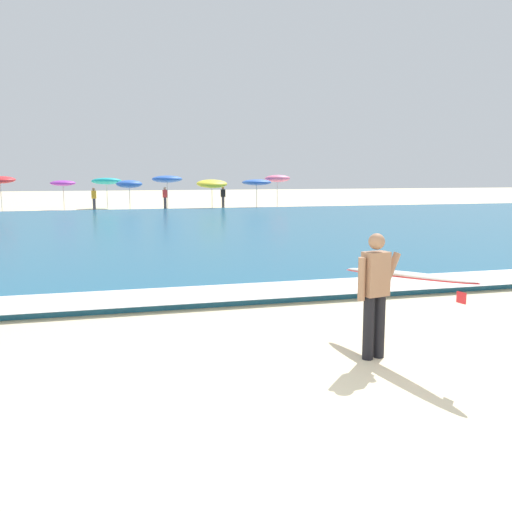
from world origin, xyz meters
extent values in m
plane|color=beige|center=(0.00, 0.00, 0.00)|extent=(160.00, 160.00, 0.00)
cube|color=#1E6084|center=(0.00, 18.84, 0.07)|extent=(120.00, 28.00, 0.14)
cube|color=white|center=(0.00, 5.44, 0.15)|extent=(120.00, 1.55, 0.01)
cylinder|color=black|center=(1.21, 1.41, 0.44)|extent=(0.15, 0.15, 0.88)
cylinder|color=black|center=(1.39, 1.44, 0.44)|extent=(0.15, 0.15, 0.88)
cube|color=#9E7051|center=(1.30, 1.42, 1.18)|extent=(0.38, 0.28, 0.60)
sphere|color=#9E7051|center=(1.30, 1.42, 1.62)|extent=(0.22, 0.22, 0.22)
cylinder|color=#9E7051|center=(1.07, 1.38, 1.13)|extent=(0.10, 0.10, 0.58)
cylinder|color=#9E7051|center=(1.56, 1.50, 1.20)|extent=(0.32, 0.16, 0.51)
ellipsoid|color=white|center=(1.78, 1.52, 1.13)|extent=(0.74, 2.60, 0.33)
ellipsoid|color=red|center=(1.78, 1.52, 1.11)|extent=(0.78, 2.70, 0.29)
cube|color=red|center=(1.98, 0.50, 1.01)|extent=(0.05, 0.14, 0.14)
cylinder|color=beige|center=(-8.89, 33.87, 1.02)|extent=(0.05, 0.05, 2.05)
ellipsoid|color=red|center=(-8.89, 33.87, 2.12)|extent=(1.89, 1.92, 0.58)
cylinder|color=beige|center=(-5.16, 35.67, 0.90)|extent=(0.05, 0.05, 1.80)
ellipsoid|color=purple|center=(-5.16, 35.67, 1.86)|extent=(1.72, 1.72, 0.40)
cylinder|color=beige|center=(-2.21, 36.59, 0.95)|extent=(0.05, 0.05, 1.90)
ellipsoid|color=#19ADB2|center=(-2.21, 36.59, 1.97)|extent=(2.15, 2.18, 0.64)
cylinder|color=beige|center=(-0.67, 34.95, 0.85)|extent=(0.05, 0.05, 1.70)
ellipsoid|color=blue|center=(-0.67, 34.95, 1.78)|extent=(1.82, 1.82, 0.56)
cylinder|color=beige|center=(2.03, 35.19, 1.02)|extent=(0.05, 0.05, 2.05)
ellipsoid|color=blue|center=(2.03, 35.19, 2.12)|extent=(2.18, 2.19, 0.54)
cylinder|color=beige|center=(5.02, 33.66, 0.86)|extent=(0.05, 0.05, 1.72)
ellipsoid|color=yellow|center=(5.02, 33.66, 1.80)|extent=(2.18, 2.22, 0.75)
cylinder|color=beige|center=(8.52, 34.39, 0.91)|extent=(0.05, 0.05, 1.81)
ellipsoid|color=blue|center=(8.52, 34.39, 1.88)|extent=(2.17, 2.18, 0.46)
cylinder|color=beige|center=(10.38, 35.22, 1.03)|extent=(0.05, 0.05, 2.06)
ellipsoid|color=pink|center=(10.38, 35.22, 2.14)|extent=(1.95, 1.97, 0.61)
cylinder|color=#383842|center=(1.75, 34.22, 0.42)|extent=(0.20, 0.20, 0.84)
cube|color=red|center=(1.75, 34.22, 1.11)|extent=(0.32, 0.20, 0.54)
sphere|color=tan|center=(1.75, 34.22, 1.48)|extent=(0.20, 0.20, 0.20)
cylinder|color=#383842|center=(-3.08, 33.87, 0.42)|extent=(0.20, 0.20, 0.84)
cube|color=orange|center=(-3.08, 33.87, 1.11)|extent=(0.32, 0.20, 0.54)
sphere|color=#9E7051|center=(-3.08, 33.87, 1.48)|extent=(0.20, 0.20, 0.20)
cylinder|color=#383842|center=(5.93, 34.18, 0.42)|extent=(0.20, 0.20, 0.84)
cube|color=black|center=(5.93, 34.18, 1.11)|extent=(0.32, 0.20, 0.54)
sphere|color=#9E7051|center=(5.93, 34.18, 1.48)|extent=(0.20, 0.20, 0.20)
camera|label=1|loc=(-2.14, -5.19, 2.52)|focal=38.59mm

